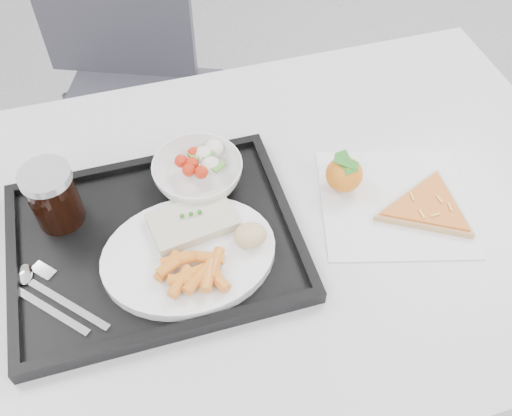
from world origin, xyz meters
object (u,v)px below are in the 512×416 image
Objects in this scene: table at (257,242)px; dinner_plate at (189,255)px; tangerine at (344,174)px; pizza_slice at (428,208)px; salad_bowl at (198,173)px; chair at (127,75)px; tray at (155,242)px; cola_glass at (53,196)px.

table is 0.17m from dinner_plate.
table is at bearing 23.76° from dinner_plate.
tangerine is 0.39× the size of pizza_slice.
pizza_slice reaches higher than table.
salad_bowl is 0.39m from pizza_slice.
tangerine is at bearing 8.39° from table.
chair reaches higher than tray.
dinner_plate is at bearing -108.15° from salad_bowl.
table is 0.19m from tray.
salad_bowl reaches higher than table.
dinner_plate is (0.02, -0.78, 0.24)m from chair.
tray is (-0.17, -0.01, 0.08)m from table.
dinner_plate reaches higher than table.
cola_glass is (-0.23, -0.01, 0.03)m from salad_bowl.
salad_bowl is at bearing 156.07° from pizza_slice.
pizza_slice is at bearing -1.42° from dinner_plate.
table is at bearing -14.63° from cola_glass.
pizza_slice is at bearing -7.45° from tray.
table is 0.35m from cola_glass.
chair is at bearing 91.82° from dinner_plate.
tray is (-0.02, -0.73, 0.22)m from chair.
salad_bowl is at bearing 71.85° from dinner_plate.
dinner_plate is 0.30m from tangerine.
cola_glass reaches higher than tangerine.
tray is at bearing -177.75° from table.
chair is 11.65× the size of tangerine.
chair is 8.61× the size of cola_glass.
cola_glass is (-0.31, 0.08, 0.14)m from table.
pizza_slice is (0.59, -0.15, -0.06)m from cola_glass.
chair is 0.81m from tangerine.
pizza_slice is (0.12, -0.09, -0.02)m from tangerine.
cola_glass is at bearing 165.37° from table.
salad_bowl is (0.05, 0.15, 0.01)m from dinner_plate.
chair is 4.52× the size of pizza_slice.
salad_bowl is at bearing 163.90° from tangerine.
table is 0.19m from tangerine.
chair is at bearing 101.80° from table.
salad_bowl is at bearing 130.17° from table.
table is 1.29× the size of chair.
salad_bowl reaches higher than dinner_plate.
table is 7.89× the size of salad_bowl.
tray is 0.46m from pizza_slice.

